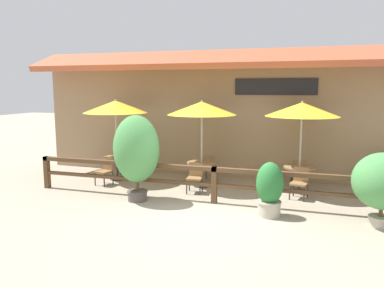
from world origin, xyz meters
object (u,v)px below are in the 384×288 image
at_px(patio_umbrella_middle, 202,108).
at_px(patio_umbrella_far, 302,110).
at_px(dining_table_middle, 202,167).
at_px(dining_table_far, 299,172).
at_px(chair_middle_wallside, 208,167).
at_px(chair_far_streetside, 300,181).
at_px(chair_near_streetside, 105,170).
at_px(patio_umbrella_near, 115,107).
at_px(chair_far_wallside, 299,171).
at_px(chair_near_wallside, 127,161).
at_px(potted_plant_broad_leaf, 136,150).
at_px(potted_plant_tall_tropical, 383,182).
at_px(potted_plant_small_flowering, 270,189).
at_px(dining_table_near, 117,161).
at_px(chair_middle_streetside, 195,176).

bearing_deg(patio_umbrella_middle, patio_umbrella_far, 4.25).
xyz_separation_m(dining_table_middle, dining_table_far, (2.85, 0.21, 0.00)).
relative_size(chair_middle_wallside, chair_far_streetside, 1.00).
relative_size(dining_table_far, chair_far_streetside, 1.05).
xyz_separation_m(chair_near_streetside, patio_umbrella_far, (5.74, 0.89, 1.90)).
xyz_separation_m(patio_umbrella_near, chair_far_wallside, (5.69, 0.82, -1.90)).
relative_size(chair_near_wallside, chair_middle_wallside, 1.00).
bearing_deg(patio_umbrella_middle, potted_plant_broad_leaf, -122.71).
bearing_deg(patio_umbrella_near, patio_umbrella_middle, -0.97).
distance_m(dining_table_middle, potted_plant_broad_leaf, 2.40).
bearing_deg(potted_plant_tall_tropical, chair_middle_wallside, 148.60).
bearing_deg(chair_far_streetside, chair_near_wallside, -178.77).
distance_m(potted_plant_small_flowering, potted_plant_tall_tropical, 2.39).
bearing_deg(potted_plant_broad_leaf, chair_far_streetside, 19.69).
xyz_separation_m(potted_plant_broad_leaf, potted_plant_tall_tropical, (5.82, -0.17, -0.38)).
relative_size(dining_table_near, chair_far_streetside, 1.05).
bearing_deg(potted_plant_small_flowering, potted_plant_broad_leaf, 176.72).
bearing_deg(chair_far_streetside, potted_plant_small_flowering, -97.87).
height_order(dining_table_middle, chair_middle_streetside, chair_middle_streetside).
bearing_deg(chair_far_wallside, potted_plant_small_flowering, 71.28).
relative_size(patio_umbrella_near, dining_table_near, 2.93).
relative_size(chair_middle_wallside, chair_far_wallside, 1.00).
bearing_deg(patio_umbrella_middle, patio_umbrella_near, 179.03).
bearing_deg(dining_table_far, potted_plant_tall_tropical, -52.79).
bearing_deg(chair_middle_streetside, patio_umbrella_far, 11.89).
relative_size(chair_near_streetside, chair_middle_streetside, 1.00).
bearing_deg(chair_near_wallside, patio_umbrella_far, 162.08).
distance_m(dining_table_middle, chair_middle_wallside, 0.71).
distance_m(dining_table_near, chair_near_wallside, 0.74).
relative_size(chair_near_streetside, dining_table_far, 0.95).
xyz_separation_m(dining_table_far, potted_plant_broad_leaf, (-4.08, -2.13, 0.76)).
height_order(chair_near_wallside, chair_middle_streetside, same).
xyz_separation_m(dining_table_near, chair_near_streetside, (-0.02, -0.73, -0.12)).
xyz_separation_m(patio_umbrella_middle, dining_table_middle, (0.00, 0.00, -1.77)).
relative_size(dining_table_middle, potted_plant_tall_tropical, 0.55).
xyz_separation_m(dining_table_middle, chair_far_wallside, (2.82, 0.87, -0.12)).
xyz_separation_m(patio_umbrella_middle, dining_table_far, (2.85, 0.21, -1.77)).
xyz_separation_m(chair_near_wallside, potted_plant_small_flowering, (5.13, -2.89, 0.17)).
distance_m(dining_table_near, chair_far_streetside, 5.77).
bearing_deg(dining_table_far, chair_near_streetside, -171.17).
distance_m(dining_table_near, potted_plant_small_flowering, 5.54).
xyz_separation_m(chair_near_wallside, chair_far_streetside, (5.77, -1.23, 0.00)).
bearing_deg(dining_table_middle, chair_middle_streetside, -89.86).
bearing_deg(dining_table_far, chair_middle_wallside, 170.24).
bearing_deg(chair_far_wallside, potted_plant_broad_leaf, 26.98).
xyz_separation_m(patio_umbrella_near, chair_middle_streetside, (2.88, -0.74, -1.90)).
height_order(chair_middle_wallside, potted_plant_small_flowering, potted_plant_small_flowering).
height_order(chair_far_streetside, potted_plant_small_flowering, potted_plant_small_flowering).
relative_size(potted_plant_small_flowering, potted_plant_broad_leaf, 0.56).
xyz_separation_m(patio_umbrella_near, potted_plant_small_flowering, (5.10, -2.16, -1.73)).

